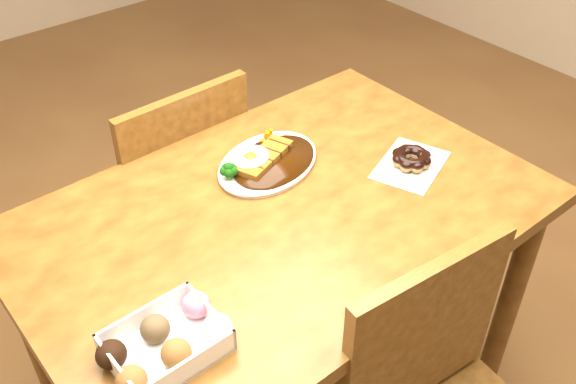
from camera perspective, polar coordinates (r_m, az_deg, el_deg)
table at (r=1.54m, az=-0.48°, el=-4.41°), size 1.20×0.80×0.75m
chair_far at (r=2.00m, az=-10.27°, el=0.06°), size 0.43×0.43×0.87m
katsu_curry_plate at (r=1.60m, az=-2.00°, el=2.74°), size 0.34×0.28×0.06m
donut_box at (r=1.20m, az=-10.81°, el=-12.94°), size 0.23×0.16×0.06m
pon_de_ring at (r=1.63m, az=10.91°, el=2.91°), size 0.24×0.21×0.04m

